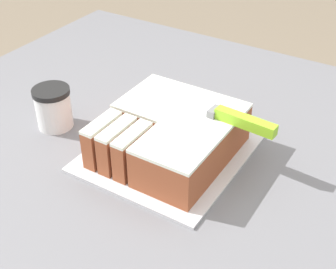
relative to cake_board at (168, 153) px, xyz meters
The scene contains 4 objects.
cake_board is the anchor object (origin of this frame).
cake 0.05m from the cake_board, 47.80° to the left, with size 0.25×0.27×0.09m.
knife 0.16m from the cake_board, 23.93° to the left, with size 0.30×0.05×0.02m.
coffee_cup 0.28m from the cake_board, behind, with size 0.08×0.08×0.09m.
Camera 1 is at (0.36, -0.69, 1.55)m, focal length 50.00 mm.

